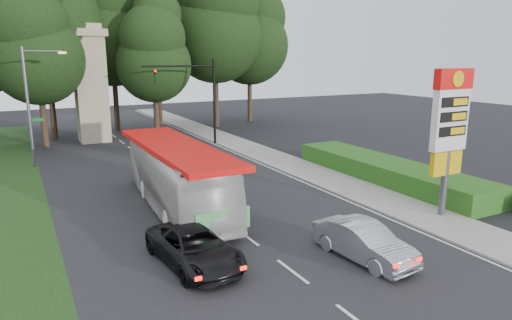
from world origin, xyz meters
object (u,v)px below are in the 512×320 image
monument (90,83)px  sedan_silver (364,242)px  gas_station_pylon (450,123)px  streetlight_signs (31,101)px  transit_bus (177,177)px  suv_charcoal (194,247)px  traffic_signal_mast (199,90)px

monument → sedan_silver: monument is taller
gas_station_pylon → streetlight_signs: bearing=129.0°
streetlight_signs → transit_bus: streetlight_signs is taller
sedan_silver → gas_station_pylon: bearing=10.6°
transit_bus → suv_charcoal: bearing=-99.3°
streetlight_signs → suv_charcoal: bearing=-77.8°
gas_station_pylon → transit_bus: (-10.51, 7.08, -2.85)m
streetlight_signs → sedan_silver: 24.27m
traffic_signal_mast → sedan_silver: 24.34m
traffic_signal_mast → transit_bus: (-6.99, -14.92, -3.08)m
traffic_signal_mast → suv_charcoal: traffic_signal_mast is taller
gas_station_pylon → sedan_silver: 7.58m
suv_charcoal → streetlight_signs: bearing=96.7°
sedan_silver → suv_charcoal: size_ratio=0.89×
streetlight_signs → sedan_silver: bearing=-65.7°
streetlight_signs → transit_bus: size_ratio=0.70×
transit_bus → gas_station_pylon: bearing=-30.2°
transit_bus → sedan_silver: (4.18, -8.93, -0.90)m
gas_station_pylon → transit_bus: 12.99m
gas_station_pylon → transit_bus: size_ratio=0.60×
gas_station_pylon → suv_charcoal: 12.60m
monument → sedan_silver: bearing=-80.7°
gas_station_pylon → sedan_silver: bearing=-163.8°
transit_bus → sedan_silver: 9.90m
gas_station_pylon → streetlight_signs: (-16.19, 20.01, -0.01)m
streetlight_signs → traffic_signal_mast: bearing=8.9°
sedan_silver → suv_charcoal: bearing=150.4°
gas_station_pylon → sedan_silver: gas_station_pylon is taller
traffic_signal_mast → suv_charcoal: 23.30m
monument → suv_charcoal: bearing=-91.7°
suv_charcoal → gas_station_pylon: bearing=-8.8°
transit_bus → suv_charcoal: transit_bus is taller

